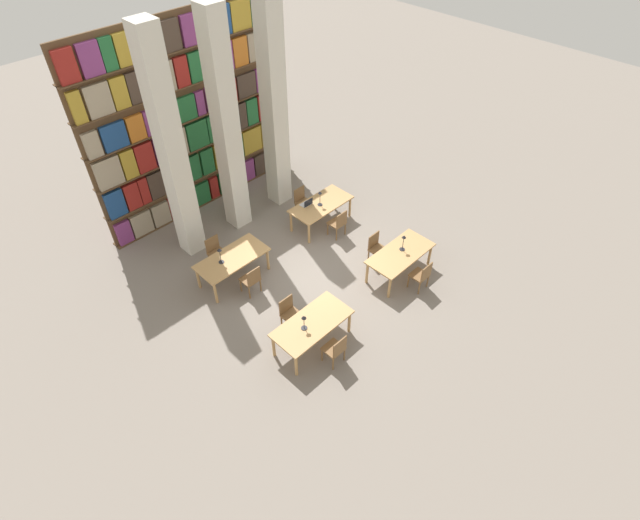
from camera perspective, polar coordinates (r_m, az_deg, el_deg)
The scene contains 22 objects.
ground_plane at distance 13.04m, azimuth -0.44°, elevation -1.78°, with size 40.00×40.00×0.00m, color gray.
bookshelf_bank at distance 14.57m, azimuth -14.17°, elevation 15.28°, with size 6.26×0.35×5.50m.
pillar_left at distance 12.57m, azimuth -16.59°, elevation 11.70°, with size 0.53×0.53×6.00m.
pillar_center at distance 13.27m, azimuth -10.68°, elevation 14.54°, with size 0.53×0.53×6.00m.
pillar_right at distance 14.13m, azimuth -5.29°, elevation 16.94°, with size 0.53×0.53×6.00m.
reading_table_0 at distance 11.10m, azimuth -0.91°, elevation -7.44°, with size 1.84×0.89×0.72m.
chair_0 at distance 10.92m, azimuth 1.79°, elevation -10.13°, with size 0.42×0.40×0.86m.
chair_1 at distance 11.58m, azimuth -3.47°, elevation -6.04°, with size 0.42×0.40×0.86m.
desk_lamp_0 at distance 10.74m, azimuth -1.85°, elevation -6.89°, with size 0.14×0.14×0.40m.
reading_table_1 at distance 12.83m, azimuth 9.16°, elevation 0.56°, with size 1.84×0.89×0.72m.
chair_2 at distance 12.65m, azimuth 11.53°, elevation -1.71°, with size 0.42×0.40×0.86m.
chair_3 at distance 13.22m, azimuth 6.48°, elevation 1.42°, with size 0.42×0.40×0.86m.
desk_lamp_1 at distance 12.67m, azimuth 9.53°, elevation 2.24°, with size 0.14×0.14×0.47m.
reading_table_2 at distance 12.73m, azimuth -10.00°, elevation 0.01°, with size 1.84×0.89×0.72m.
chair_4 at distance 12.41m, azimuth -7.85°, elevation -2.20°, with size 0.42×0.40×0.86m.
chair_5 at distance 13.31m, azimuth -11.82°, elevation 0.98°, with size 0.42×0.40×0.86m.
desk_lamp_2 at distance 12.39m, azimuth -11.38°, elevation 0.78°, with size 0.14×0.14×0.46m.
reading_table_3 at distance 14.25m, azimuth 0.11°, elevation 6.20°, with size 1.84×0.89×0.72m.
chair_6 at distance 13.94m, azimuth 2.11°, elevation 4.27°, with size 0.42×0.40×0.86m.
chair_7 at distance 14.75m, azimuth -2.04°, elevation 6.78°, with size 0.42×0.40×0.86m.
desk_lamp_3 at distance 13.97m, azimuth -0.00°, elevation 7.35°, with size 0.14×0.14×0.47m.
laptop at distance 14.14m, azimuth -1.53°, elevation 6.46°, with size 0.32×0.22×0.21m.
Camera 1 is at (-6.46, -6.56, 9.23)m, focal length 28.00 mm.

